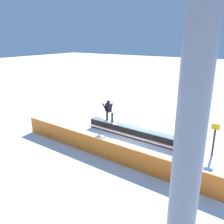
{
  "coord_description": "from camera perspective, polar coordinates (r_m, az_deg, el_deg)",
  "views": [
    {
      "loc": [
        -6.28,
        11.67,
        5.77
      ],
      "look_at": [
        0.88,
        0.96,
        1.7
      ],
      "focal_mm": 38.03,
      "sensor_mm": 36.0,
      "label": 1
    }
  ],
  "objects": [
    {
      "name": "trail_marker",
      "position": [
        12.95,
        23.32,
        -5.95
      ],
      "size": [
        0.4,
        0.1,
        1.72
      ],
      "color": "#262628",
      "rests_on": "ground_plane"
    },
    {
      "name": "grind_box",
      "position": [
        14.34,
        5.07,
        -5.0
      ],
      "size": [
        6.33,
        0.81,
        0.64
      ],
      "color": "black",
      "rests_on": "ground_plane"
    },
    {
      "name": "snowboarder",
      "position": [
        14.97,
        -0.8,
        0.49
      ],
      "size": [
        1.49,
        0.74,
        1.36
      ],
      "color": "silver",
      "rests_on": "grind_box"
    },
    {
      "name": "safety_fence",
      "position": [
        11.88,
        -2.18,
        -8.89
      ],
      "size": [
        11.47,
        0.61,
        0.97
      ],
      "primitive_type": "cube",
      "rotation": [
        0.0,
        0.0,
        -0.05
      ],
      "color": "orange",
      "rests_on": "ground_plane"
    },
    {
      "name": "ground_plane",
      "position": [
        14.45,
        5.03,
        -6.07
      ],
      "size": [
        120.0,
        120.0,
        0.0
      ],
      "primitive_type": "plane",
      "color": "white"
    }
  ]
}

